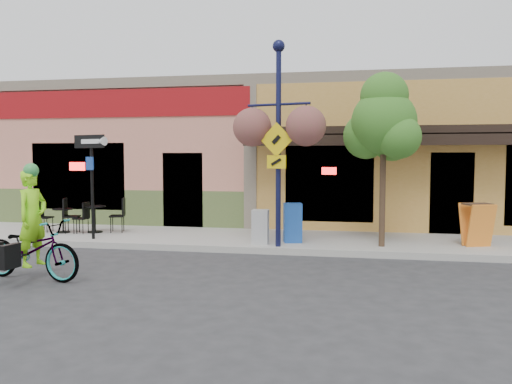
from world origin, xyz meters
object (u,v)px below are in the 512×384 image
at_px(newspaper_box_grey, 260,227).
at_px(bicycle, 31,250).
at_px(one_way_sign, 92,187).
at_px(street_tree, 383,159).
at_px(cyclist_rider, 33,232).
at_px(building, 300,155).
at_px(lamp_post, 278,144).
at_px(newspaper_box_blue, 293,223).

bearing_deg(newspaper_box_grey, bicycle, -136.89).
bearing_deg(one_way_sign, bicycle, -61.40).
xyz_separation_m(newspaper_box_grey, street_tree, (2.77, 0.18, 1.58)).
height_order(bicycle, one_way_sign, one_way_sign).
distance_m(cyclist_rider, street_tree, 7.36).
relative_size(building, one_way_sign, 7.09).
relative_size(bicycle, street_tree, 0.52).
distance_m(building, street_tree, 6.80).
xyz_separation_m(lamp_post, newspaper_box_grey, (-0.45, 0.25, -1.91)).
relative_size(cyclist_rider, lamp_post, 0.37).
height_order(building, street_tree, building).
xyz_separation_m(cyclist_rider, lamp_post, (3.92, 3.25, 1.61)).
height_order(cyclist_rider, lamp_post, lamp_post).
bearing_deg(building, lamp_post, -88.59).
bearing_deg(newspaper_box_blue, building, 81.33).
xyz_separation_m(cyclist_rider, street_tree, (6.24, 3.68, 1.28)).
xyz_separation_m(building, newspaper_box_blue, (0.43, -6.13, -1.63)).
bearing_deg(bicycle, lamp_post, -42.54).
distance_m(bicycle, lamp_post, 5.48).
height_order(newspaper_box_blue, street_tree, street_tree).
height_order(lamp_post, street_tree, lamp_post).
relative_size(bicycle, cyclist_rider, 1.20).
distance_m(bicycle, street_tree, 7.46).
height_order(cyclist_rider, newspaper_box_grey, cyclist_rider).
bearing_deg(bicycle, newspaper_box_grey, -36.97).
xyz_separation_m(newspaper_box_blue, street_tree, (2.06, -0.20, 1.52)).
relative_size(bicycle, one_way_sign, 0.80).
distance_m(bicycle, cyclist_rider, 0.32).
distance_m(newspaper_box_grey, street_tree, 3.20).
height_order(bicycle, newspaper_box_grey, bicycle).
bearing_deg(street_tree, lamp_post, -169.43).
relative_size(bicycle, newspaper_box_blue, 2.20).
bearing_deg(newspaper_box_blue, newspaper_box_grey, -164.62).
distance_m(bicycle, newspaper_box_blue, 5.75).
height_order(building, newspaper_box_grey, building).
distance_m(building, newspaper_box_blue, 6.36).
bearing_deg(street_tree, newspaper_box_blue, 174.46).
relative_size(cyclist_rider, newspaper_box_grey, 2.14).
xyz_separation_m(one_way_sign, newspaper_box_grey, (4.20, 0.06, -0.88)).
height_order(bicycle, cyclist_rider, cyclist_rider).
xyz_separation_m(cyclist_rider, newspaper_box_blue, (4.19, 3.88, -0.24)).
relative_size(newspaper_box_blue, street_tree, 0.23).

